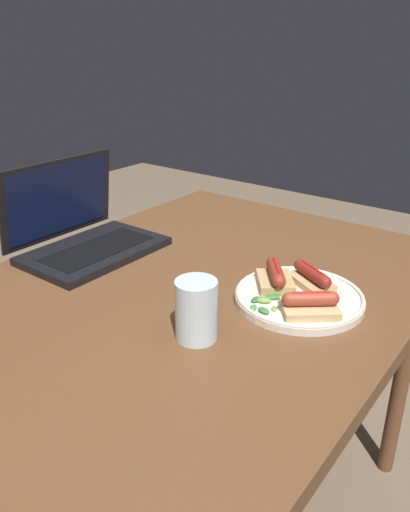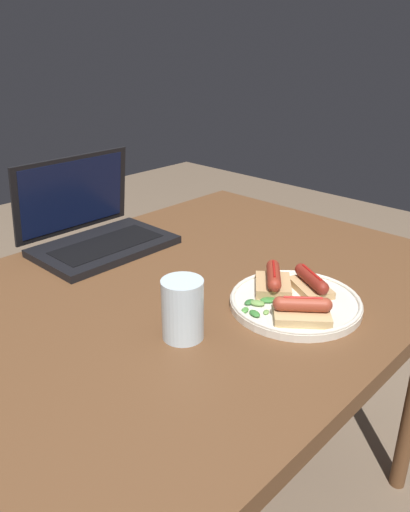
{
  "view_description": "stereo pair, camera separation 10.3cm",
  "coord_description": "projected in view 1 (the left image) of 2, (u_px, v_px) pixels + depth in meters",
  "views": [
    {
      "loc": [
        -0.65,
        -0.58,
        1.18
      ],
      "look_at": [
        0.11,
        -0.01,
        0.76
      ],
      "focal_mm": 35.0,
      "sensor_mm": 36.0,
      "label": 1
    },
    {
      "loc": [
        -0.58,
        -0.66,
        1.18
      ],
      "look_at": [
        0.11,
        -0.01,
        0.76
      ],
      "focal_mm": 35.0,
      "sensor_mm": 36.0,
      "label": 2
    }
  ],
  "objects": [
    {
      "name": "desk",
      "position": [
        169.0,
        324.0,
        1.01
      ],
      "size": [
        1.3,
        0.85,
        0.7
      ],
      "color": "brown",
      "rests_on": "ground_plane"
    },
    {
      "name": "sausage_toast_left",
      "position": [
        310.0,
        304.0,
        0.9
      ],
      "size": [
        0.12,
        0.12,
        0.04
      ],
      "rotation": [
        0.0,
        0.0,
        2.26
      ],
      "color": "tan",
      "rests_on": "plate"
    },
    {
      "name": "salad_pile",
      "position": [
        265.0,
        302.0,
        0.94
      ],
      "size": [
        0.09,
        0.06,
        0.01
      ],
      "color": "#709E4C",
      "rests_on": "plate"
    },
    {
      "name": "plate",
      "position": [
        299.0,
        297.0,
        0.97
      ],
      "size": [
        0.25,
        0.25,
        0.02
      ],
      "color": "silver",
      "rests_on": "desk"
    },
    {
      "name": "sausage_toast_right",
      "position": [
        312.0,
        277.0,
        1.0
      ],
      "size": [
        0.1,
        0.11,
        0.04
      ],
      "rotation": [
        0.0,
        0.0,
        1.06
      ],
      "color": "tan",
      "rests_on": "plate"
    },
    {
      "name": "sausage_toast_middle",
      "position": [
        275.0,
        277.0,
        1.0
      ],
      "size": [
        0.11,
        0.11,
        0.05
      ],
      "rotation": [
        0.0,
        0.0,
        0.67
      ],
      "color": "tan",
      "rests_on": "plate"
    },
    {
      "name": "drinking_glass",
      "position": [
        196.0,
        310.0,
        0.84
      ],
      "size": [
        0.07,
        0.07,
        0.11
      ],
      "color": "silver",
      "rests_on": "desk"
    },
    {
      "name": "laptop",
      "position": [
        84.0,
        235.0,
        1.2
      ],
      "size": [
        0.32,
        0.24,
        0.21
      ],
      "color": "black",
      "rests_on": "desk"
    }
  ]
}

